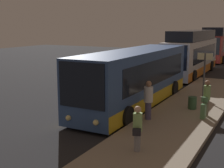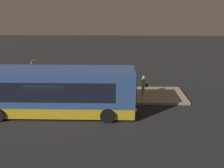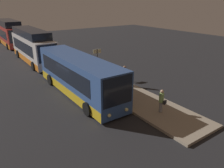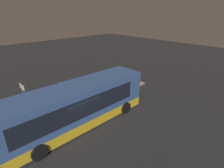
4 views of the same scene
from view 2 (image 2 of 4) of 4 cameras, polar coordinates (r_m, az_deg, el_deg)
name	(u,v)px [view 2 (image 2 of 4)]	position (r m, az deg, el deg)	size (l,w,h in m)	color
ground	(51,114)	(15.67, -15.53, -7.60)	(80.00, 80.00, 0.00)	#232326
platform	(63,94)	(18.50, -12.78, -2.64)	(20.00, 3.38, 0.18)	gray
bus_lead	(53,92)	(15.18, -15.21, -2.05)	(11.00, 2.77, 3.12)	#33518C
passenger_boarding	(77,78)	(18.86, -9.11, 1.44)	(0.53, 0.37, 1.73)	#6B604C
passenger_waiting	(96,88)	(16.50, -4.09, -1.01)	(0.43, 0.43, 1.81)	#4C476B
passenger_with_bags	(144,85)	(17.59, 8.25, -0.15)	(0.56, 0.44, 1.61)	gray
suitcase	(84,85)	(18.96, -7.42, -0.30)	(0.35, 0.20, 0.94)	#598C59
sign_post	(34,72)	(18.73, -19.61, 2.96)	(0.10, 0.86, 2.77)	#4C4C51
trash_bin	(65,89)	(18.45, -12.25, -1.27)	(0.44, 0.44, 0.65)	#2D4C33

